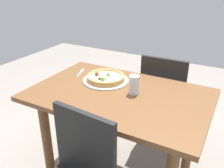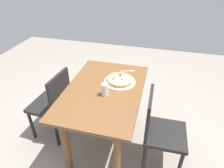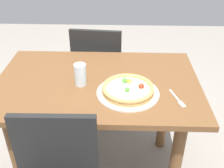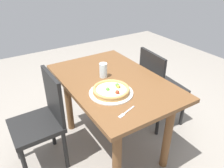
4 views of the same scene
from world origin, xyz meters
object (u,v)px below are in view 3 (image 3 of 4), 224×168
Objects in this scene: drinking_glass at (80,75)px; dining_table at (98,100)px; chair_near at (99,70)px; pizza at (128,89)px; fork at (178,100)px; plate at (128,93)px.

dining_table is at bearing -155.91° from drinking_glass.
chair_near is 0.82m from pizza.
chair_near is 0.96m from fork.
plate reaches higher than fork.
pizza is at bearing -118.80° from fork.
drinking_glass is (0.27, -0.09, 0.06)m from plate.
dining_table is 1.36× the size of chair_near.
pizza is at bearing 144.51° from dining_table.
fork is 0.55m from drinking_glass.
dining_table is at bearing -129.78° from fork.
drinking_glass is at bearing -122.30° from fork.
fork is at bearing -53.54° from chair_near.
pizza is (-0.18, 0.13, 0.17)m from dining_table.
fork is at bearing 169.21° from plate.
plate is at bearing 161.93° from drinking_glass.
plate reaches higher than dining_table.
dining_table is 0.22m from drinking_glass.
pizza is 2.23× the size of drinking_glass.
chair_near reaches higher than pizza.
fork is (-0.44, 0.18, 0.14)m from dining_table.
drinking_glass reaches higher than chair_near.
chair_near reaches higher than dining_table.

